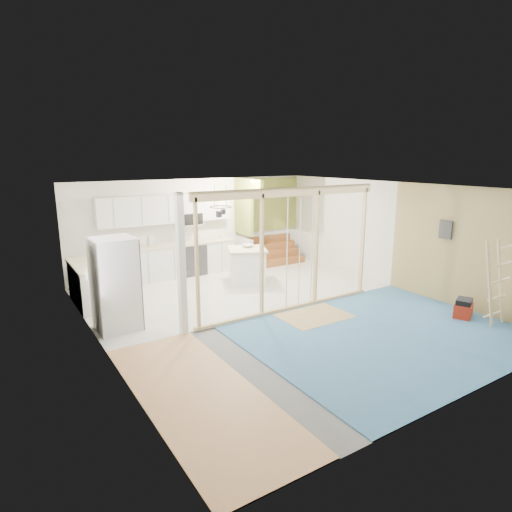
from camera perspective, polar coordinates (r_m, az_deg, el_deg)
room at (r=8.67m, az=2.98°, el=0.53°), size 7.01×8.01×2.61m
floor_overlays at (r=9.12m, az=3.04°, el=-7.28°), size 7.00×8.00×0.03m
stud_frame at (r=8.45m, az=1.51°, el=2.33°), size 4.66×0.14×2.60m
base_cabinets at (r=11.11m, az=-14.12°, el=-1.46°), size 4.45×2.24×0.93m
upper_cabinets at (r=11.53m, az=-11.59°, el=6.05°), size 3.60×0.41×0.85m
green_partition at (r=12.83m, az=0.96°, el=3.06°), size 2.25×1.51×2.60m
pot_rack at (r=9.98m, az=-4.75°, el=6.23°), size 0.52×0.52×0.72m
sheathing_panel at (r=9.89m, az=26.80°, el=0.70°), size 0.02×4.00×2.60m
electrical_panel at (r=10.10m, az=23.96°, el=3.24°), size 0.04×0.30×0.40m
ceiling_light at (r=11.75m, az=0.11°, el=9.97°), size 0.32×0.32×0.08m
fridge at (r=8.32m, az=-18.19°, el=-3.65°), size 0.79×0.76×1.76m
island at (r=10.95m, az=-1.16°, el=-1.34°), size 1.23×1.23×0.91m
bowl at (r=11.01m, az=-1.11°, el=1.38°), size 0.29×0.29×0.07m
soap_bottle_a at (r=11.37m, az=-14.11°, el=2.06°), size 0.13×0.13×0.30m
soap_bottle_b at (r=12.13m, az=-4.63°, el=2.80°), size 0.11×0.11×0.18m
toolbox at (r=9.65m, az=25.93°, el=-6.35°), size 0.51×0.46×0.40m
ladder at (r=9.27m, az=29.40°, el=-3.11°), size 0.91×0.15×1.70m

